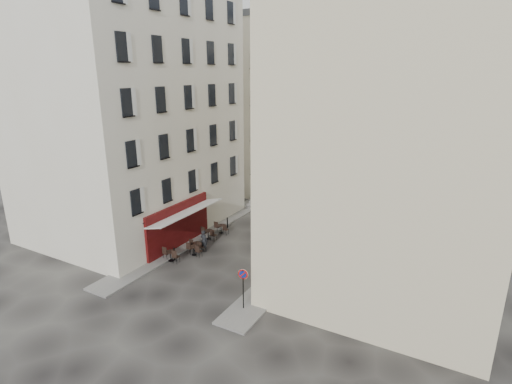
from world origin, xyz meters
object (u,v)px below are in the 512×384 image
Objects in this scene: bistro_table_a at (171,255)px; bistro_table_b at (194,250)px; pedestrian at (204,241)px; no_parking_sign at (243,282)px.

bistro_table_a is 1.78m from bistro_table_b.
bistro_table_b is 1.06m from pedestrian.
pedestrian is at bearing 80.02° from bistro_table_b.
bistro_table_b is 0.78× the size of pedestrian.
no_parking_sign is 8.18m from bistro_table_a.
pedestrian is at bearing 131.26° from no_parking_sign.
bistro_table_a is at bearing 67.38° from pedestrian.
no_parking_sign is 1.98× the size of bistro_table_b.
bistro_table_a is 1.08× the size of bistro_table_b.
bistro_table_a is at bearing -118.50° from bistro_table_b.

